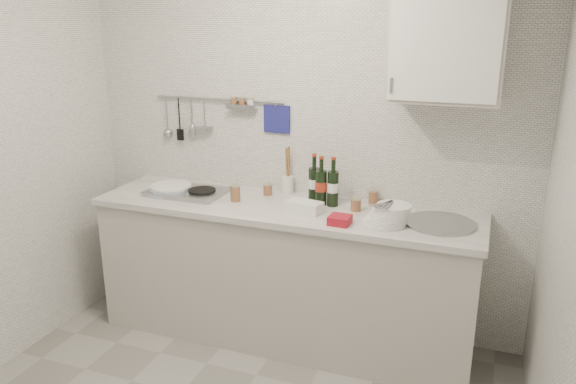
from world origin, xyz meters
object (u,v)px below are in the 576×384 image
object	(u,v)px
wine_bottles	(323,180)
plate_stack_sink	(389,215)
plate_stack_hob	(169,189)
utensil_crock	(288,182)
wall_cabinet	(448,36)

from	to	relation	value
wine_bottles	plate_stack_sink	bearing A→B (deg)	-25.00
plate_stack_hob	wine_bottles	bearing A→B (deg)	7.32
plate_stack_sink	wine_bottles	size ratio (longest dim) A/B	0.87
utensil_crock	wall_cabinet	bearing A→B (deg)	-7.68
plate_stack_hob	wine_bottles	world-z (taller)	wine_bottles
wall_cabinet	plate_stack_hob	size ratio (longest dim) A/B	2.32
wall_cabinet	wine_bottles	distance (m)	1.11
utensil_crock	plate_stack_hob	bearing A→B (deg)	-160.51
wine_bottles	utensil_crock	bearing A→B (deg)	154.79
plate_stack_hob	wine_bottles	distance (m)	1.05
wall_cabinet	utensil_crock	bearing A→B (deg)	172.32
wall_cabinet	plate_stack_sink	distance (m)	1.02
wall_cabinet	wine_bottles	xyz separation A→B (m)	(-0.69, -0.00, -0.87)
plate_stack_sink	plate_stack_hob	bearing A→B (deg)	176.89
wall_cabinet	plate_stack_sink	bearing A→B (deg)	-136.60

